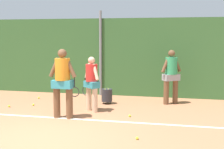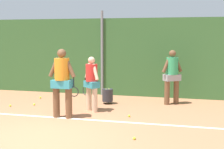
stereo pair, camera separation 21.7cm
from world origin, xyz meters
name	(u,v)px [view 1 (the left image)]	position (x,y,z in m)	size (l,w,h in m)	color
ground_plane	(65,119)	(0.00, 1.64, 0.00)	(30.45, 30.45, 0.00)	#B2704C
hedge_fence_backdrop	(102,57)	(0.00, 5.58, 1.46)	(19.79, 0.25, 2.92)	#386633
fence_post_center	(101,53)	(0.00, 5.41, 1.60)	(0.10, 0.10, 3.20)	gray
court_baseline_paint	(66,118)	(0.00, 1.75, 0.00)	(14.46, 0.10, 0.01)	white
player_foreground_near	(63,80)	(-0.09, 1.79, 1.08)	(0.87, 0.41, 1.92)	brown
player_midcourt	(92,81)	(0.44, 2.76, 0.92)	(0.66, 0.52, 1.65)	beige
player_backcourt_far	(171,74)	(2.71, 4.37, 1.01)	(0.64, 0.56, 1.80)	brown
ball_hopper	(107,95)	(0.63, 3.90, 0.29)	(0.36, 0.36, 0.51)	#2D2D33
tennis_ball_0	(9,106)	(-2.29, 2.67, 0.03)	(0.07, 0.07, 0.07)	#CCDB33
tennis_ball_1	(130,116)	(1.69, 2.32, 0.03)	(0.07, 0.07, 0.07)	#CCDB33
tennis_ball_3	(39,98)	(-1.98, 4.17, 0.03)	(0.07, 0.07, 0.07)	#CCDB33
tennis_ball_4	(33,105)	(-1.63, 3.04, 0.03)	(0.07, 0.07, 0.07)	#CCDB33
tennis_ball_7	(137,138)	(2.19, 0.39, 0.03)	(0.07, 0.07, 0.07)	#CCDB33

